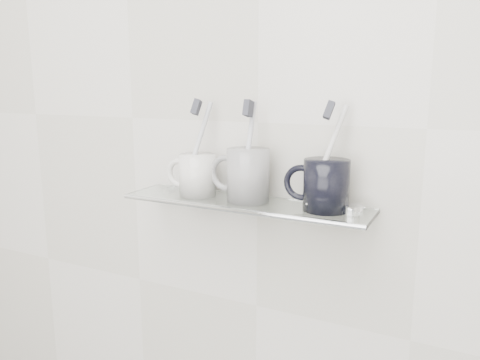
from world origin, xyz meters
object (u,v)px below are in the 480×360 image
Objects in this scene: mug_left at (198,175)px; mug_center at (248,175)px; mug_right at (326,185)px; shelf_glass at (244,203)px.

mug_left is 0.82× the size of mug_center.
mug_left is 0.12m from mug_center.
mug_right is (0.16, 0.00, -0.01)m from mug_center.
mug_center is 1.11× the size of mug_right.
mug_right is at bearing 1.76° from shelf_glass.
mug_center is at bearing -172.33° from mug_right.
mug_left is at bearing -167.52° from mug_center.
mug_right is at bearing -15.97° from mug_left.
shelf_glass is 5.87× the size of mug_left.
mug_right reaches higher than shelf_glass.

